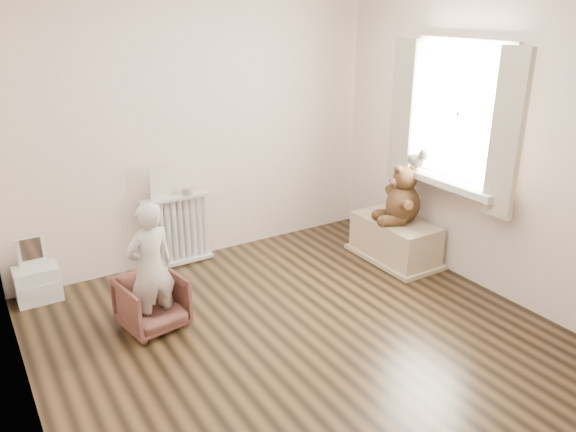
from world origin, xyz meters
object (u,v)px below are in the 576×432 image
armchair (152,303)px  child (151,268)px  plush_cat (417,158)px  toy_bench (395,239)px  toy_vanity (35,270)px  teddy_bear (404,194)px  radiator (177,226)px

armchair → child: size_ratio=0.45×
armchair → plush_cat: bearing=-11.6°
toy_bench → child: bearing=-179.4°
toy_vanity → teddy_bear: teddy_bear is taller
plush_cat → toy_vanity: bearing=157.9°
toy_vanity → teddy_bear: (3.09, -0.99, 0.40)m
child → plush_cat: (2.53, -0.04, 0.48)m
radiator → armchair: bearing=-121.5°
teddy_bear → child: bearing=-159.4°
toy_vanity → armchair: (0.68, -0.91, -0.07)m
radiator → child: 1.15m
toy_vanity → teddy_bear: size_ratio=1.00×
toy_vanity → armchair: size_ratio=1.20×
armchair → plush_cat: size_ratio=1.89×
radiator → toy_bench: (1.82, -0.96, -0.19)m
teddy_bear → plush_cat: bearing=17.5°
toy_vanity → radiator: bearing=1.4°
radiator → teddy_bear: 2.12m
radiator → armchair: 1.12m
plush_cat → teddy_bear: bearing=171.3°
child → toy_bench: (2.39, 0.03, -0.32)m
child → armchair: bearing=-99.6°
toy_vanity → armchair: bearing=-53.4°
radiator → teddy_bear: bearing=-29.0°
armchair → toy_bench: bearing=-10.2°
armchair → teddy_bear: (2.41, -0.08, 0.46)m
toy_bench → plush_cat: 0.81m
radiator → teddy_bear: size_ratio=1.24×
teddy_bear → armchair: bearing=-160.6°
armchair → plush_cat: plush_cat is taller
toy_bench → teddy_bear: size_ratio=1.55×
armchair → radiator: bearing=48.9°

